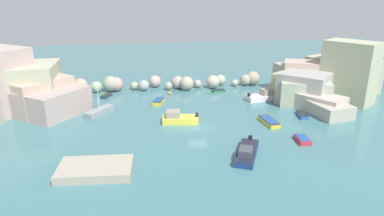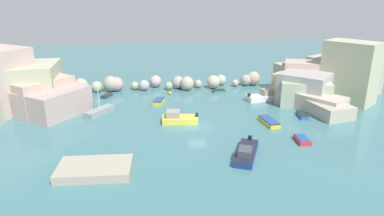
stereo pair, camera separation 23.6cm
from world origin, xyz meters
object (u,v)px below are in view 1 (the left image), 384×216
channel_buoy (170,93)px  moored_boat_2 (302,115)px  moored_boat_0 (158,101)px  moored_boat_1 (264,96)px  moored_boat_6 (302,139)px  stone_dock (96,169)px  moored_boat_3 (247,152)px  moored_boat_7 (219,91)px  moored_boat_9 (106,96)px  moored_boat_5 (179,118)px  moored_boat_4 (100,111)px  moored_boat_8 (269,121)px

channel_buoy → moored_boat_2: bearing=-38.6°
moored_boat_0 → moored_boat_1: size_ratio=0.53×
moored_boat_1 → moored_boat_6: moored_boat_1 is taller
stone_dock → moored_boat_3: 16.03m
moored_boat_7 → moored_boat_0: bearing=20.6°
moored_boat_1 → moored_boat_7: size_ratio=2.70×
moored_boat_2 → moored_boat_3: moored_boat_3 is taller
moored_boat_0 → moored_boat_9: bearing=-103.1°
moored_boat_0 → moored_boat_5: bearing=30.7°
moored_boat_5 → moored_boat_7: bearing=-115.5°
moored_boat_0 → moored_boat_3: moored_boat_3 is taller
moored_boat_4 → moored_boat_7: size_ratio=2.16×
moored_boat_6 → moored_boat_3: bearing=-65.7°
moored_boat_0 → moored_boat_4: 9.74m
moored_boat_5 → moored_boat_7: 16.55m
moored_boat_2 → moored_boat_7: (-8.98, 14.44, -0.05)m
moored_boat_6 → moored_boat_8: bearing=-158.5°
moored_boat_0 → moored_boat_7: size_ratio=1.44×
moored_boat_0 → moored_boat_6: 24.04m
moored_boat_4 → moored_boat_8: 24.52m
channel_buoy → moored_boat_7: bearing=1.4°
moored_boat_7 → moored_boat_5: bearing=54.4°
stone_dock → moored_boat_8: size_ratio=1.75×
moored_boat_4 → moored_boat_8: bearing=-72.8°
moored_boat_5 → moored_boat_9: (-10.82, 14.07, -0.42)m
moored_boat_2 → moored_boat_8: moored_boat_8 is taller
moored_boat_0 → moored_boat_8: moored_boat_0 is taller
moored_boat_7 → channel_buoy: bearing=-1.6°
stone_dock → moored_boat_4: 17.84m
moored_boat_7 → moored_boat_8: (3.21, -16.35, 0.11)m
stone_dock → moored_boat_5: (9.90, 12.57, 0.19)m
moored_boat_2 → moored_boat_1: bearing=-153.0°
moored_boat_6 → moored_boat_7: 23.21m
moored_boat_2 → moored_boat_4: moored_boat_4 is taller
moored_boat_9 → channel_buoy: bearing=114.7°
channel_buoy → moored_boat_3: size_ratio=0.08×
stone_dock → moored_boat_0: (7.69, 21.63, -0.10)m
stone_dock → moored_boat_7: 32.51m
moored_boat_4 → moored_boat_0: bearing=-31.4°
moored_boat_5 → moored_boat_8: moored_boat_5 is taller
moored_boat_4 → moored_boat_5: 12.32m
moored_boat_6 → moored_boat_7: moored_boat_6 is taller
moored_boat_5 → moored_boat_1: bearing=-144.9°
channel_buoy → stone_dock: bearing=-110.8°
moored_boat_0 → moored_boat_3: size_ratio=0.50×
stone_dock → moored_boat_9: (-0.93, 26.64, -0.23)m
channel_buoy → moored_boat_5: moored_boat_5 is taller
moored_boat_1 → stone_dock: bearing=-149.4°
moored_boat_1 → moored_boat_3: 21.65m
moored_boat_6 → moored_boat_2: bearing=159.7°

